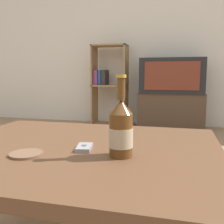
{
  "coord_description": "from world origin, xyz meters",
  "views": [
    {
      "loc": [
        0.36,
        -0.89,
        0.74
      ],
      "look_at": [
        0.08,
        0.22,
        0.58
      ],
      "focal_mm": 42.0,
      "sensor_mm": 36.0,
      "label": 1
    }
  ],
  "objects": [
    {
      "name": "coaster",
      "position": [
        -0.12,
        -0.15,
        0.48
      ],
      "size": [
        0.11,
        0.11,
        0.01
      ],
      "color": "brown",
      "rests_on": "coffee_table"
    },
    {
      "name": "tv_stand",
      "position": [
        0.27,
        2.76,
        0.24
      ],
      "size": [
        0.88,
        0.38,
        0.49
      ],
      "color": "#4C3828",
      "rests_on": "ground_plane"
    },
    {
      "name": "coffee_table",
      "position": [
        0.0,
        0.0,
        0.41
      ],
      "size": [
        1.05,
        0.86,
        0.48
      ],
      "color": "brown",
      "rests_on": "ground_plane"
    },
    {
      "name": "bookshelf",
      "position": [
        -0.64,
        2.81,
        0.61
      ],
      "size": [
        0.5,
        0.3,
        1.16
      ],
      "color": "#99754C",
      "rests_on": "ground_plane"
    },
    {
      "name": "back_wall",
      "position": [
        0.0,
        3.02,
        1.3
      ],
      "size": [
        8.0,
        0.05,
        2.6
      ],
      "color": "silver",
      "rests_on": "ground_plane"
    },
    {
      "name": "cell_phone",
      "position": [
        0.05,
        -0.04,
        0.48
      ],
      "size": [
        0.07,
        0.1,
        0.02
      ],
      "rotation": [
        0.0,
        0.0,
        0.19
      ],
      "color": "gray",
      "rests_on": "coffee_table"
    },
    {
      "name": "television",
      "position": [
        0.27,
        2.76,
        0.72
      ],
      "size": [
        0.84,
        0.43,
        0.47
      ],
      "color": "black",
      "rests_on": "tv_stand"
    },
    {
      "name": "beer_bottle",
      "position": [
        0.19,
        -0.08,
        0.57
      ],
      "size": [
        0.08,
        0.08,
        0.26
      ],
      "color": "#563314",
      "rests_on": "coffee_table"
    }
  ]
}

